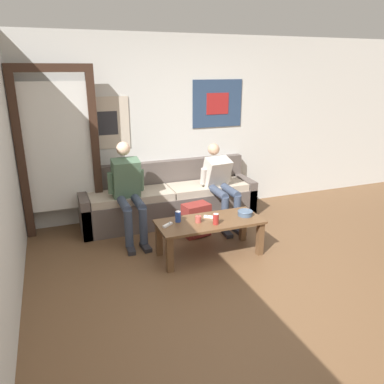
% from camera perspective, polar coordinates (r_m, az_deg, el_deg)
% --- Properties ---
extents(ground_plane, '(18.00, 18.00, 0.00)m').
position_cam_1_polar(ground_plane, '(3.83, 8.42, -15.09)').
color(ground_plane, brown).
extents(wall_back, '(10.00, 0.07, 2.55)m').
position_cam_1_polar(wall_back, '(5.49, -3.40, 9.76)').
color(wall_back, silver).
rests_on(wall_back, ground_plane).
extents(door_frame, '(1.00, 0.10, 2.15)m').
position_cam_1_polar(door_frame, '(5.04, -19.74, 7.04)').
color(door_frame, '#382319').
rests_on(door_frame, ground_plane).
extents(couch, '(2.49, 0.67, 0.81)m').
position_cam_1_polar(couch, '(5.38, -3.54, -1.29)').
color(couch, '#564C47').
rests_on(couch, ground_plane).
extents(coffee_table, '(1.22, 0.53, 0.43)m').
position_cam_1_polar(coffee_table, '(4.35, 2.71, -5.31)').
color(coffee_table, brown).
rests_on(coffee_table, ground_plane).
extents(person_seated_adult, '(0.47, 0.83, 1.22)m').
position_cam_1_polar(person_seated_adult, '(4.78, -9.70, 0.52)').
color(person_seated_adult, '#384256').
rests_on(person_seated_adult, ground_plane).
extents(person_seated_teen, '(0.47, 0.87, 1.10)m').
position_cam_1_polar(person_seated_teen, '(5.18, 4.33, 1.49)').
color(person_seated_teen, '#384256').
rests_on(person_seated_teen, ground_plane).
extents(backpack, '(0.37, 0.29, 0.43)m').
position_cam_1_polar(backpack, '(4.88, 0.69, -4.39)').
color(backpack, maroon).
rests_on(backpack, ground_plane).
extents(ceramic_bowl, '(0.18, 0.18, 0.06)m').
position_cam_1_polar(ceramic_bowl, '(4.49, 8.11, -3.15)').
color(ceramic_bowl, '#475B75').
rests_on(ceramic_bowl, coffee_table).
extents(pillar_candle, '(0.07, 0.07, 0.09)m').
position_cam_1_polar(pillar_candle, '(4.25, 0.97, -4.16)').
color(pillar_candle, '#B24C42').
rests_on(pillar_candle, coffee_table).
extents(drink_can_blue, '(0.07, 0.07, 0.12)m').
position_cam_1_polar(drink_can_blue, '(4.26, -2.15, -3.77)').
color(drink_can_blue, '#28479E').
rests_on(drink_can_blue, coffee_table).
extents(drink_can_red, '(0.07, 0.07, 0.12)m').
position_cam_1_polar(drink_can_red, '(4.20, 3.63, -4.14)').
color(drink_can_red, maroon).
rests_on(drink_can_red, coffee_table).
extents(game_controller_near_left, '(0.13, 0.12, 0.03)m').
position_cam_1_polar(game_controller_near_left, '(4.39, 2.74, -3.81)').
color(game_controller_near_left, white).
rests_on(game_controller_near_left, coffee_table).
extents(game_controller_near_right, '(0.14, 0.11, 0.03)m').
position_cam_1_polar(game_controller_near_right, '(4.18, -3.75, -5.03)').
color(game_controller_near_right, white).
rests_on(game_controller_near_right, coffee_table).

